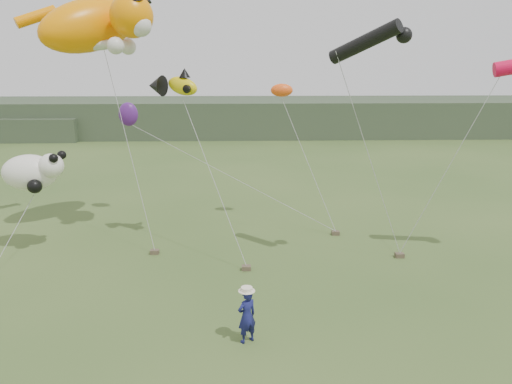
{
  "coord_description": "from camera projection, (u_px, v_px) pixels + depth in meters",
  "views": [
    {
      "loc": [
        -0.07,
        -14.73,
        8.49
      ],
      "look_at": [
        0.48,
        3.0,
        3.79
      ],
      "focal_mm": 35.0,
      "sensor_mm": 36.0,
      "label": 1
    }
  ],
  "objects": [
    {
      "name": "ground",
      "position": [
        244.0,
        327.0,
        16.41
      ],
      "size": [
        120.0,
        120.0,
        0.0
      ],
      "primitive_type": "plane",
      "color": "#385123",
      "rests_on": "ground"
    },
    {
      "name": "headland",
      "position": [
        215.0,
        117.0,
        59.0
      ],
      "size": [
        90.0,
        13.0,
        4.0
      ],
      "color": "#2D3D28",
      "rests_on": "ground"
    },
    {
      "name": "festival_attendant",
      "position": [
        247.0,
        316.0,
        15.32
      ],
      "size": [
        0.77,
        0.7,
        1.75
      ],
      "primitive_type": "imported",
      "rotation": [
        0.0,
        0.0,
        3.71
      ],
      "color": "navy",
      "rests_on": "ground"
    },
    {
      "name": "sandbag_anchors",
      "position": [
        233.0,
        256.0,
        22.07
      ],
      "size": [
        17.43,
        5.24,
        0.19
      ],
      "color": "brown",
      "rests_on": "ground"
    },
    {
      "name": "cat_kite",
      "position": [
        99.0,
        24.0,
        22.6
      ],
      "size": [
        6.8,
        5.54,
        3.46
      ],
      "color": "#FD8800",
      "rests_on": "ground"
    },
    {
      "name": "fish_kite",
      "position": [
        173.0,
        85.0,
        21.97
      ],
      "size": [
        2.59,
        1.67,
        1.31
      ],
      "color": "#D7BF0C",
      "rests_on": "ground"
    },
    {
      "name": "tube_kites",
      "position": [
        472.0,
        53.0,
        19.12
      ],
      "size": [
        10.01,
        2.41,
        2.14
      ],
      "color": "black",
      "rests_on": "ground"
    },
    {
      "name": "panda_kite",
      "position": [
        33.0,
        172.0,
        22.06
      ],
      "size": [
        2.84,
        1.84,
        1.77
      ],
      "color": "white",
      "rests_on": "ground"
    },
    {
      "name": "misc_kites",
      "position": [
        179.0,
        106.0,
        26.22
      ],
      "size": [
        9.21,
        2.24,
        2.3
      ],
      "color": "#FC5415",
      "rests_on": "ground"
    }
  ]
}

